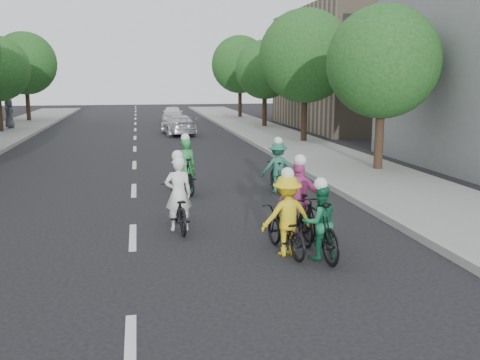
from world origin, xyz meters
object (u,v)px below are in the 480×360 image
object	(u,v)px
cyclist_0	(186,172)
follow_car_trail	(173,114)
cyclist_1	(178,204)
spectator_2	(9,114)
cyclist_5	(286,222)
cyclist_4	(298,207)
cyclist_3	(318,226)
cyclist_2	(277,171)
follow_car_lead	(178,125)

from	to	relation	value
cyclist_0	follow_car_trail	bearing A→B (deg)	-102.79
cyclist_1	spectator_2	bearing A→B (deg)	-74.50
cyclist_5	spectator_2	world-z (taller)	spectator_2
cyclist_4	cyclist_1	bearing A→B (deg)	-33.51
spectator_2	cyclist_3	bearing A→B (deg)	-174.98
spectator_2	cyclist_1	bearing A→B (deg)	-177.83
cyclist_2	cyclist_5	size ratio (longest dim) A/B	0.95
cyclist_2	cyclist_3	bearing A→B (deg)	83.31
follow_car_lead	follow_car_trail	bearing A→B (deg)	-98.31
cyclist_3	cyclist_1	bearing A→B (deg)	-50.40
cyclist_0	cyclist_5	xyz separation A→B (m)	(1.43, -5.99, -0.01)
cyclist_2	cyclist_5	bearing A→B (deg)	77.48
follow_car_trail	spectator_2	world-z (taller)	spectator_2
cyclist_0	cyclist_5	bearing A→B (deg)	93.58
follow_car_lead	follow_car_trail	distance (m)	9.43
cyclist_2	cyclist_4	bearing A→B (deg)	81.34
cyclist_1	spectator_2	world-z (taller)	spectator_2
cyclist_0	cyclist_2	xyz separation A→B (m)	(2.74, -0.35, 0.01)
cyclist_4	cyclist_5	size ratio (longest dim) A/B	1.03
cyclist_3	cyclist_4	distance (m)	1.34
spectator_2	cyclist_5	bearing A→B (deg)	-175.71
cyclist_2	follow_car_trail	size ratio (longest dim) A/B	0.44
cyclist_0	cyclist_2	bearing A→B (deg)	162.84
cyclist_3	spectator_2	size ratio (longest dim) A/B	1.02
cyclist_3	follow_car_lead	size ratio (longest dim) A/B	0.46
cyclist_2	follow_car_lead	world-z (taller)	cyclist_2
follow_car_lead	follow_car_trail	xyz separation A→B (m)	(0.31, 9.42, 0.04)
cyclist_1	follow_car_trail	world-z (taller)	cyclist_1
cyclist_0	cyclist_4	world-z (taller)	cyclist_4
cyclist_0	cyclist_2	world-z (taller)	cyclist_0
cyclist_3	follow_car_trail	xyz separation A→B (m)	(-0.63, 32.76, 0.03)
cyclist_2	cyclist_1	bearing A→B (deg)	47.57
cyclist_1	cyclist_3	xyz separation A→B (m)	(2.49, -2.48, 0.03)
follow_car_lead	cyclist_2	bearing A→B (deg)	89.21
cyclist_5	follow_car_lead	size ratio (longest dim) A/B	0.43
cyclist_1	spectator_2	size ratio (longest dim) A/B	1.02
cyclist_0	cyclist_1	xyz separation A→B (m)	(-0.51, -3.84, -0.05)
cyclist_4	follow_car_trail	bearing A→B (deg)	-97.74
follow_car_lead	cyclist_1	bearing A→B (deg)	79.36
cyclist_3	follow_car_lead	distance (m)	23.36
cyclist_0	cyclist_1	size ratio (longest dim) A/B	0.98
cyclist_0	cyclist_5	size ratio (longest dim) A/B	1.06
cyclist_4	follow_car_lead	world-z (taller)	cyclist_4
cyclist_0	follow_car_lead	bearing A→B (deg)	-103.35
cyclist_1	cyclist_3	world-z (taller)	cyclist_1
cyclist_5	cyclist_4	bearing A→B (deg)	-128.06
cyclist_4	follow_car_lead	size ratio (longest dim) A/B	0.44
cyclist_0	cyclist_4	distance (m)	5.37
cyclist_2	spectator_2	size ratio (longest dim) A/B	0.90
cyclist_2	follow_car_trail	world-z (taller)	cyclist_2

